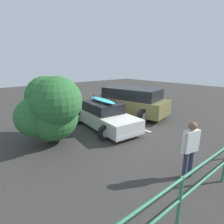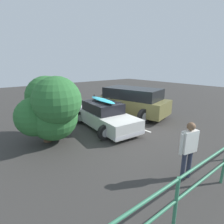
# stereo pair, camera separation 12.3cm
# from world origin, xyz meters

# --- Properties ---
(ground_plane) EXTENTS (44.00, 44.00, 0.02)m
(ground_plane) POSITION_xyz_m (0.00, 0.00, -0.01)
(ground_plane) COLOR #383533
(ground_plane) RESTS_ON ground
(parking_stripe) EXTENTS (0.12, 3.91, 0.00)m
(parking_stripe) POSITION_xyz_m (-0.65, -0.79, 0.00)
(parking_stripe) COLOR silver
(parking_stripe) RESTS_ON ground
(sedan_car) EXTENTS (2.50, 4.35, 1.59)m
(sedan_car) POSITION_xyz_m (0.65, -0.84, 0.63)
(sedan_car) COLOR silver
(sedan_car) RESTS_ON ground
(suv_car) EXTENTS (3.35, 4.68, 1.75)m
(suv_car) POSITION_xyz_m (-1.95, -1.40, 0.91)
(suv_car) COLOR brown
(suv_car) RESTS_ON ground
(person_bystander) EXTENTS (0.64, 0.30, 1.68)m
(person_bystander) POSITION_xyz_m (1.37, 3.96, 1.01)
(person_bystander) COLOR #33384C
(person_bystander) RESTS_ON ground
(bush_near_left) EXTENTS (2.41, 3.12, 2.75)m
(bush_near_left) POSITION_xyz_m (3.35, -0.84, 1.48)
(bush_near_left) COLOR brown
(bush_near_left) RESTS_ON ground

